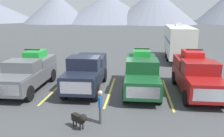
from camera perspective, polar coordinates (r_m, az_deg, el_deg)
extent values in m
plane|color=#3F4244|center=(14.62, -0.32, -5.27)|extent=(240.00, 240.00, 0.00)
cube|color=#595B60|center=(15.35, -20.49, -1.85)|extent=(2.10, 5.45, 0.85)
cube|color=#595B60|center=(13.58, -24.21, -2.20)|extent=(1.97, 1.54, 0.08)
cube|color=#595B60|center=(14.74, -21.57, 0.55)|extent=(1.93, 1.44, 0.71)
cube|color=slate|center=(14.25, -22.59, 0.15)|extent=(1.79, 0.23, 0.52)
cube|color=#595B60|center=(16.48, -18.50, 1.82)|extent=(2.02, 2.52, 0.51)
cube|color=silver|center=(13.10, -25.58, -4.86)|extent=(1.73, 0.08, 0.60)
cylinder|color=black|center=(13.50, -20.13, -5.88)|extent=(0.29, 0.89, 0.88)
cylinder|color=black|center=(16.72, -14.75, -1.64)|extent=(0.29, 0.89, 0.88)
cylinder|color=black|center=(17.46, -20.52, -1.42)|extent=(0.29, 0.89, 0.88)
cube|color=green|center=(16.39, -18.63, 3.46)|extent=(1.14, 1.61, 0.45)
cylinder|color=black|center=(15.71, -17.91, 3.06)|extent=(0.19, 0.44, 0.44)
cylinder|color=black|center=(16.10, -20.90, 3.07)|extent=(0.19, 0.44, 0.44)
cylinder|color=black|center=(16.70, -16.44, 3.80)|extent=(0.19, 0.44, 0.44)
cylinder|color=black|center=(17.07, -19.29, 3.80)|extent=(0.19, 0.44, 0.44)
cube|color=black|center=(15.92, -19.39, 4.48)|extent=(1.02, 0.09, 0.08)
cube|color=black|center=(14.47, -6.49, -1.65)|extent=(2.04, 5.30, 0.94)
cube|color=black|center=(12.55, -8.36, -1.77)|extent=(1.91, 1.50, 0.08)
cube|color=black|center=(13.80, -7.00, 1.31)|extent=(1.87, 1.40, 0.81)
cube|color=slate|center=(13.27, -7.52, 0.95)|extent=(1.74, 0.25, 0.60)
cube|color=black|center=(15.65, -5.49, 2.32)|extent=(1.97, 2.45, 0.50)
cube|color=silver|center=(12.03, -9.09, -4.81)|extent=(1.68, 0.08, 0.66)
cylinder|color=black|center=(12.77, -4.11, -5.99)|extent=(0.29, 0.95, 0.95)
cylinder|color=black|center=(13.19, -11.95, -5.61)|extent=(0.29, 0.95, 0.95)
cylinder|color=black|center=(16.14, -1.97, -1.61)|extent=(0.29, 0.95, 0.95)
cylinder|color=black|center=(16.47, -8.24, -1.43)|extent=(0.29, 0.95, 0.95)
cube|color=#144723|center=(14.22, 7.38, -2.25)|extent=(2.05, 5.73, 0.87)
cube|color=#144723|center=(12.12, 7.70, -2.84)|extent=(1.92, 1.62, 0.08)
cube|color=#144723|center=(13.51, 7.55, 0.54)|extent=(1.88, 1.51, 0.81)
cube|color=slate|center=(12.92, 7.63, 0.10)|extent=(1.74, 0.25, 0.59)
cube|color=#144723|center=(15.53, 7.32, 1.95)|extent=(1.97, 2.65, 0.59)
cube|color=silver|center=(11.53, 7.75, -6.02)|extent=(1.68, 0.08, 0.61)
cylinder|color=black|center=(12.59, 11.71, -6.75)|extent=(0.29, 0.88, 0.88)
cylinder|color=black|center=(12.52, 3.36, -6.58)|extent=(0.29, 0.88, 0.88)
cylinder|color=black|center=(16.26, 10.36, -1.86)|extent=(0.29, 0.88, 0.88)
cylinder|color=black|center=(16.20, 3.94, -1.71)|extent=(0.29, 0.88, 0.88)
cube|color=green|center=(15.43, 7.38, 3.84)|extent=(1.11, 1.69, 0.45)
cylinder|color=black|center=(14.89, 9.15, 3.37)|extent=(0.19, 0.44, 0.44)
cylinder|color=black|center=(14.86, 5.72, 3.46)|extent=(0.19, 0.44, 0.44)
cylinder|color=black|center=(16.02, 8.92, 4.15)|extent=(0.19, 0.44, 0.44)
cylinder|color=black|center=(16.00, 5.73, 4.23)|extent=(0.19, 0.44, 0.44)
cube|color=black|center=(14.90, 7.47, 4.93)|extent=(0.99, 0.09, 0.08)
cube|color=maroon|center=(14.54, 20.39, -2.64)|extent=(2.10, 5.55, 0.91)
cube|color=maroon|center=(12.57, 22.79, -3.08)|extent=(1.96, 1.57, 0.08)
cube|color=maroon|center=(13.86, 21.19, 0.12)|extent=(1.92, 1.46, 0.78)
cube|color=slate|center=(13.32, 21.84, -0.32)|extent=(1.78, 0.24, 0.57)
cube|color=maroon|center=(15.76, 19.30, 1.54)|extent=(2.02, 2.57, 0.59)
cube|color=silver|center=(12.04, 23.59, -6.18)|extent=(1.72, 0.08, 0.64)
cylinder|color=black|center=(13.27, 26.13, -6.91)|extent=(0.29, 0.86, 0.86)
cylinder|color=black|center=(12.73, 18.20, -6.99)|extent=(0.29, 0.86, 0.86)
cylinder|color=black|center=(16.65, 21.78, -2.32)|extent=(0.29, 0.86, 0.86)
cylinder|color=black|center=(16.23, 15.45, -2.22)|extent=(0.29, 0.86, 0.86)
cube|color=red|center=(15.66, 19.46, 3.39)|extent=(1.13, 1.64, 0.45)
cylinder|color=black|center=(15.25, 21.60, 2.90)|extent=(0.19, 0.44, 0.44)
cylinder|color=black|center=(15.02, 18.25, 3.03)|extent=(0.19, 0.44, 0.44)
cylinder|color=black|center=(16.31, 20.56, 3.68)|extent=(0.19, 0.44, 0.44)
cylinder|color=black|center=(16.10, 17.42, 3.81)|extent=(0.19, 0.44, 0.44)
cube|color=black|center=(15.16, 19.97, 4.45)|extent=(1.01, 0.09, 0.08)
cube|color=gold|center=(16.71, -25.33, -4.15)|extent=(0.12, 5.50, 0.01)
cube|color=gold|center=(15.18, -13.86, -4.94)|extent=(0.12, 5.50, 0.01)
cube|color=gold|center=(14.37, -0.45, -5.61)|extent=(0.12, 5.50, 0.01)
cube|color=gold|center=(14.40, 13.72, -5.98)|extent=(0.12, 5.50, 0.01)
cube|color=silver|center=(24.02, 16.36, 6.66)|extent=(2.59, 6.96, 2.84)
cube|color=#4C6B99|center=(23.88, 13.60, 7.14)|extent=(0.29, 6.59, 0.24)
cube|color=silver|center=(24.90, 16.32, 10.55)|extent=(0.63, 0.72, 0.30)
cube|color=#333333|center=(20.37, 17.45, 0.63)|extent=(0.17, 1.20, 0.12)
cylinder|color=black|center=(23.63, 18.90, 2.49)|extent=(0.25, 0.77, 0.76)
cylinder|color=black|center=(23.35, 13.76, 2.72)|extent=(0.25, 0.77, 0.76)
cylinder|color=black|center=(25.23, 18.27, 3.24)|extent=(0.25, 0.77, 0.76)
cylinder|color=black|center=(24.96, 13.46, 3.46)|extent=(0.25, 0.77, 0.76)
cylinder|color=#3F3F42|center=(10.41, -2.94, -11.35)|extent=(0.11, 0.11, 0.78)
cylinder|color=#3F3F42|center=(10.27, -2.91, -11.73)|extent=(0.11, 0.11, 0.78)
cube|color=#2659A5|center=(10.07, -2.98, -8.13)|extent=(0.22, 0.26, 0.55)
sphere|color=tan|center=(9.93, -3.01, -6.10)|extent=(0.21, 0.21, 0.21)
cylinder|color=#2659A5|center=(10.20, -3.00, -8.01)|extent=(0.09, 0.09, 0.50)
cylinder|color=#2659A5|center=(9.97, -2.95, -8.55)|extent=(0.09, 0.09, 0.50)
cube|color=black|center=(9.99, -8.54, -12.19)|extent=(0.64, 0.55, 0.30)
sphere|color=black|center=(9.70, -7.24, -12.21)|extent=(0.33, 0.33, 0.33)
cylinder|color=black|center=(10.21, -9.82, -11.27)|extent=(0.15, 0.12, 0.20)
cylinder|color=black|center=(10.02, -7.31, -14.03)|extent=(0.06, 0.06, 0.31)
cylinder|color=black|center=(9.94, -7.99, -14.31)|extent=(0.06, 0.06, 0.31)
cylinder|color=black|center=(10.32, -8.95, -13.20)|extent=(0.06, 0.06, 0.31)
cylinder|color=black|center=(10.24, -9.62, -13.46)|extent=(0.06, 0.06, 0.31)
cone|color=slate|center=(98.59, -13.66, 14.45)|extent=(27.25, 27.25, 11.76)
cone|color=slate|center=(98.87, -1.00, 14.83)|extent=(38.92, 38.92, 11.77)
cone|color=slate|center=(94.52, 10.52, 15.08)|extent=(33.45, 33.45, 13.26)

